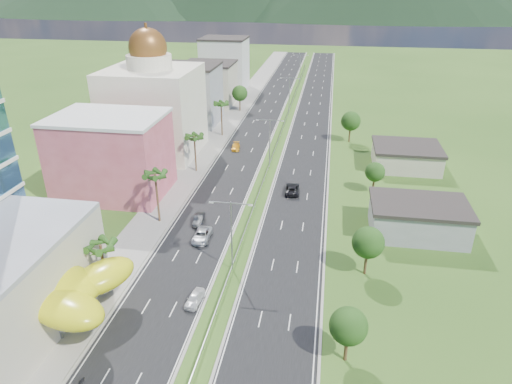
% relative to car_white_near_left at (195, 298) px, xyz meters
% --- Properties ---
extents(ground, '(500.00, 500.00, 0.00)m').
position_rel_car_white_near_left_xyz_m(ground, '(3.28, -1.72, -0.74)').
color(ground, '#2D5119').
rests_on(ground, ground).
extents(road_left, '(11.00, 260.00, 0.04)m').
position_rel_car_white_near_left_xyz_m(road_left, '(-4.22, 88.28, -0.72)').
color(road_left, black).
rests_on(road_left, ground).
extents(road_right, '(11.00, 260.00, 0.04)m').
position_rel_car_white_near_left_xyz_m(road_right, '(10.78, 88.28, -0.72)').
color(road_right, black).
rests_on(road_right, ground).
extents(sidewalk_left, '(7.00, 260.00, 0.12)m').
position_rel_car_white_near_left_xyz_m(sidewalk_left, '(-13.72, 88.28, -0.68)').
color(sidewalk_left, gray).
rests_on(sidewalk_left, ground).
extents(median_guardrail, '(0.10, 216.06, 0.76)m').
position_rel_car_white_near_left_xyz_m(median_guardrail, '(3.28, 70.27, -0.12)').
color(median_guardrail, gray).
rests_on(median_guardrail, ground).
extents(streetlight_median_b, '(6.04, 0.25, 11.00)m').
position_rel_car_white_near_left_xyz_m(streetlight_median_b, '(3.28, 8.28, 6.01)').
color(streetlight_median_b, gray).
rests_on(streetlight_median_b, ground).
extents(streetlight_median_c, '(6.04, 0.25, 11.00)m').
position_rel_car_white_near_left_xyz_m(streetlight_median_c, '(3.28, 48.28, 6.01)').
color(streetlight_median_c, gray).
rests_on(streetlight_median_c, ground).
extents(streetlight_median_d, '(6.04, 0.25, 11.00)m').
position_rel_car_white_near_left_xyz_m(streetlight_median_d, '(3.28, 93.28, 6.01)').
color(streetlight_median_d, gray).
rests_on(streetlight_median_d, ground).
extents(streetlight_median_e, '(6.04, 0.25, 11.00)m').
position_rel_car_white_near_left_xyz_m(streetlight_median_e, '(3.28, 138.28, 6.01)').
color(streetlight_median_e, gray).
rests_on(streetlight_median_e, ground).
extents(lime_canopy, '(18.00, 15.00, 7.40)m').
position_rel_car_white_near_left_xyz_m(lime_canopy, '(-16.72, -5.72, 4.25)').
color(lime_canopy, '#CBCB13').
rests_on(lime_canopy, ground).
extents(pink_shophouse, '(20.00, 15.00, 15.00)m').
position_rel_car_white_near_left_xyz_m(pink_shophouse, '(-24.72, 30.28, 6.76)').
color(pink_shophouse, '#BC4D58').
rests_on(pink_shophouse, ground).
extents(domed_building, '(20.00, 20.00, 28.70)m').
position_rel_car_white_near_left_xyz_m(domed_building, '(-24.72, 53.28, 10.61)').
color(domed_building, beige).
rests_on(domed_building, ground).
extents(midrise_grey, '(16.00, 15.00, 16.00)m').
position_rel_car_white_near_left_xyz_m(midrise_grey, '(-23.72, 78.28, 7.26)').
color(midrise_grey, gray).
rests_on(midrise_grey, ground).
extents(midrise_beige, '(16.00, 15.00, 13.00)m').
position_rel_car_white_near_left_xyz_m(midrise_beige, '(-23.72, 100.28, 5.76)').
color(midrise_beige, '#BAB199').
rests_on(midrise_beige, ground).
extents(midrise_white, '(16.00, 15.00, 18.00)m').
position_rel_car_white_near_left_xyz_m(midrise_white, '(-23.72, 123.28, 8.26)').
color(midrise_white, silver).
rests_on(midrise_white, ground).
extents(shed_near, '(15.00, 10.00, 5.00)m').
position_rel_car_white_near_left_xyz_m(shed_near, '(31.28, 23.28, 1.76)').
color(shed_near, gray).
rests_on(shed_near, ground).
extents(shed_far, '(14.00, 12.00, 4.40)m').
position_rel_car_white_near_left_xyz_m(shed_far, '(33.28, 53.28, 1.46)').
color(shed_far, '#BAB199').
rests_on(shed_far, ground).
extents(palm_tree_b, '(3.60, 3.60, 8.10)m').
position_rel_car_white_near_left_xyz_m(palm_tree_b, '(-12.22, 0.28, 6.32)').
color(palm_tree_b, '#47301C').
rests_on(palm_tree_b, ground).
extents(palm_tree_c, '(3.60, 3.60, 9.60)m').
position_rel_car_white_near_left_xyz_m(palm_tree_c, '(-12.22, 20.28, 7.76)').
color(palm_tree_c, '#47301C').
rests_on(palm_tree_c, ground).
extents(palm_tree_d, '(3.60, 3.60, 8.60)m').
position_rel_car_white_near_left_xyz_m(palm_tree_d, '(-12.22, 43.28, 6.80)').
color(palm_tree_d, '#47301C').
rests_on(palm_tree_d, ground).
extents(palm_tree_e, '(3.60, 3.60, 9.40)m').
position_rel_car_white_near_left_xyz_m(palm_tree_e, '(-12.22, 68.28, 7.57)').
color(palm_tree_e, '#47301C').
rests_on(palm_tree_e, ground).
extents(leafy_tree_lfar, '(4.90, 4.90, 8.05)m').
position_rel_car_white_near_left_xyz_m(leafy_tree_lfar, '(-12.22, 93.28, 4.84)').
color(leafy_tree_lfar, '#47301C').
rests_on(leafy_tree_lfar, ground).
extents(leafy_tree_ra, '(4.20, 4.20, 6.90)m').
position_rel_car_white_near_left_xyz_m(leafy_tree_ra, '(19.28, -6.72, 4.03)').
color(leafy_tree_ra, '#47301C').
rests_on(leafy_tree_ra, ground).
extents(leafy_tree_rb, '(4.55, 4.55, 7.47)m').
position_rel_car_white_near_left_xyz_m(leafy_tree_rb, '(22.28, 10.28, 4.44)').
color(leafy_tree_rb, '#47301C').
rests_on(leafy_tree_rb, ground).
extents(leafy_tree_rc, '(3.85, 3.85, 6.33)m').
position_rel_car_white_near_left_xyz_m(leafy_tree_rc, '(25.28, 38.28, 3.63)').
color(leafy_tree_rc, '#47301C').
rests_on(leafy_tree_rc, ground).
extents(leafy_tree_rd, '(4.90, 4.90, 8.05)m').
position_rel_car_white_near_left_xyz_m(leafy_tree_rd, '(21.28, 68.28, 4.84)').
color(leafy_tree_rd, '#47301C').
rests_on(leafy_tree_rd, ground).
extents(mountain_ridge, '(860.00, 140.00, 90.00)m').
position_rel_car_white_near_left_xyz_m(mountain_ridge, '(63.28, 448.28, -0.74)').
color(mountain_ridge, black).
rests_on(mountain_ridge, ground).
extents(car_white_near_left, '(2.10, 4.27, 1.40)m').
position_rel_car_white_near_left_xyz_m(car_white_near_left, '(0.00, 0.00, 0.00)').
color(car_white_near_left, silver).
rests_on(car_white_near_left, road_left).
extents(car_dark_left, '(1.97, 4.54, 1.45)m').
position_rel_car_white_near_left_xyz_m(car_dark_left, '(-5.28, 20.69, 0.03)').
color(car_dark_left, black).
rests_on(car_dark_left, road_left).
extents(car_silver_mid_left, '(2.54, 5.45, 1.51)m').
position_rel_car_white_near_left_xyz_m(car_silver_mid_left, '(-3.31, 15.55, 0.05)').
color(car_silver_mid_left, '#AAADB2').
rests_on(car_silver_mid_left, road_left).
extents(car_yellow_far_left, '(2.43, 4.76, 1.32)m').
position_rel_car_white_near_left_xyz_m(car_yellow_far_left, '(-6.40, 58.14, -0.04)').
color(car_yellow_far_left, gold).
rests_on(car_yellow_far_left, road_left).
extents(car_dark_far_right, '(2.91, 5.84, 1.59)m').
position_rel_car_white_near_left_xyz_m(car_dark_far_right, '(9.53, 35.55, 0.09)').
color(car_dark_far_right, black).
rests_on(car_dark_far_right, road_right).
extents(motorcycle, '(0.58, 1.81, 1.15)m').
position_rel_car_white_near_left_xyz_m(motorcycle, '(-7.97, -14.93, -0.13)').
color(motorcycle, black).
rests_on(motorcycle, road_left).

